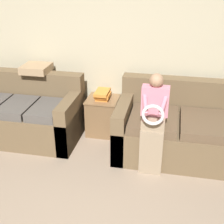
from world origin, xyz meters
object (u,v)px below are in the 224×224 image
at_px(child_left_seated, 153,120).
at_px(throw_pillow, 36,68).
at_px(book_stack, 103,95).
at_px(side_shelf, 103,115).
at_px(couch_main, 202,132).
at_px(couch_side, 24,115).

height_order(child_left_seated, throw_pillow, child_left_seated).
height_order(book_stack, throw_pillow, throw_pillow).
distance_m(child_left_seated, side_shelf, 1.12).
relative_size(couch_main, side_shelf, 4.05).
height_order(couch_side, side_shelf, couch_side).
xyz_separation_m(book_stack, throw_pillow, (-0.95, -0.02, 0.33)).
relative_size(couch_side, throw_pillow, 4.23).
bearing_deg(couch_side, side_shelf, 16.67).
bearing_deg(couch_side, book_stack, 16.21).
xyz_separation_m(couch_main, side_shelf, (-1.38, 0.31, -0.05)).
distance_m(child_left_seated, book_stack, 1.05).
distance_m(couch_main, side_shelf, 1.41).
relative_size(couch_side, side_shelf, 2.93).
relative_size(couch_main, throw_pillow, 5.85).
xyz_separation_m(couch_side, throw_pillow, (0.12, 0.29, 0.60)).
distance_m(couch_main, child_left_seated, 0.80).
bearing_deg(book_stack, couch_main, -12.37).
xyz_separation_m(side_shelf, book_stack, (0.00, -0.01, 0.33)).
distance_m(couch_main, book_stack, 1.44).
bearing_deg(couch_main, child_left_seated, -145.52).
relative_size(side_shelf, throw_pillow, 1.44).
bearing_deg(child_left_seated, throw_pillow, 157.84).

